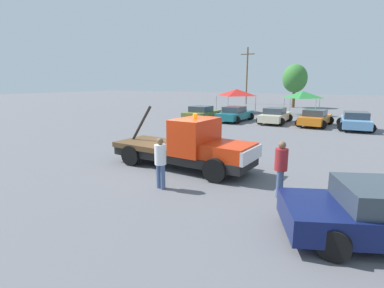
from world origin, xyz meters
TOP-DOWN VIEW (x-y plane):
  - ground_plane at (0.00, 0.00)m, footprint 160.00×160.00m
  - tow_truck at (0.37, -0.02)m, footprint 6.30×2.46m
  - person_near_truck at (4.39, -1.33)m, footprint 0.39×0.39m
  - person_at_hood at (0.71, -2.55)m, footprint 0.39×0.39m
  - parked_car_olive at (-6.34, 14.15)m, footprint 2.54×4.34m
  - parked_car_teal at (-3.42, 15.04)m, footprint 2.56×4.71m
  - parked_car_cream at (0.04, 15.61)m, footprint 2.37×4.60m
  - parked_car_orange at (3.30, 15.47)m, footprint 2.62×4.45m
  - parked_car_skyblue at (6.18, 15.06)m, footprint 2.72×4.65m
  - canopy_tent_red at (-6.04, 22.22)m, footprint 3.53×3.53m
  - canopy_tent_green at (1.01, 23.10)m, footprint 3.15×3.15m
  - tree_left at (-1.67, 32.65)m, footprint 3.27×3.27m
  - traffic_cone at (0.30, 3.61)m, footprint 0.40×0.40m
  - utility_pole at (-9.59, 35.89)m, footprint 2.20×0.24m

SIDE VIEW (x-z plane):
  - ground_plane at x=0.00m, z-range 0.00..0.00m
  - traffic_cone at x=0.30m, z-range -0.02..0.53m
  - parked_car_orange at x=3.30m, z-range -0.02..1.32m
  - parked_car_cream at x=0.04m, z-range -0.02..1.32m
  - parked_car_teal at x=-3.42m, z-range -0.02..1.32m
  - parked_car_olive at x=-6.34m, z-range -0.02..1.32m
  - parked_car_skyblue at x=6.18m, z-range -0.02..1.32m
  - tow_truck at x=0.37m, z-range -0.34..2.17m
  - person_at_hood at x=0.71m, z-range 0.14..1.88m
  - person_near_truck at x=4.39m, z-range 0.14..1.91m
  - canopy_tent_green at x=1.01m, z-range 0.91..3.46m
  - canopy_tent_red at x=-6.04m, z-range 0.97..3.66m
  - tree_left at x=-1.67m, z-range 1.00..6.83m
  - utility_pole at x=-9.59m, z-range 0.26..8.98m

